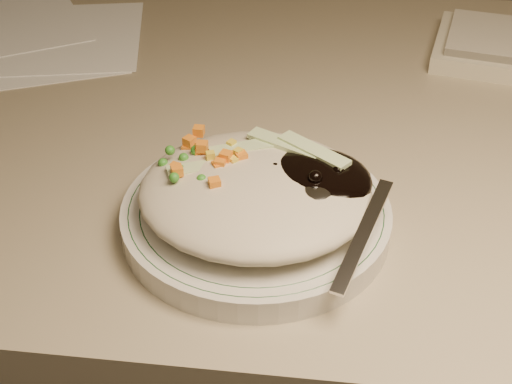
# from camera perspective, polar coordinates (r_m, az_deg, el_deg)

# --- Properties ---
(desk) EXTENTS (1.40, 0.70, 0.74)m
(desk) POSITION_cam_1_polar(r_m,az_deg,el_deg) (0.88, 5.22, -5.07)
(desk) COLOR gray
(desk) RESTS_ON ground
(plate) EXTENTS (0.23, 0.23, 0.02)m
(plate) POSITION_cam_1_polar(r_m,az_deg,el_deg) (0.60, -0.00, -1.98)
(plate) COLOR silver
(plate) RESTS_ON desk
(plate_rim) EXTENTS (0.22, 0.22, 0.00)m
(plate_rim) POSITION_cam_1_polar(r_m,az_deg,el_deg) (0.60, -0.00, -1.23)
(plate_rim) COLOR #144723
(plate_rim) RESTS_ON plate
(meal) EXTENTS (0.21, 0.19, 0.05)m
(meal) POSITION_cam_1_polar(r_m,az_deg,el_deg) (0.58, 0.41, 0.37)
(meal) COLOR #B4AC92
(meal) RESTS_ON plate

